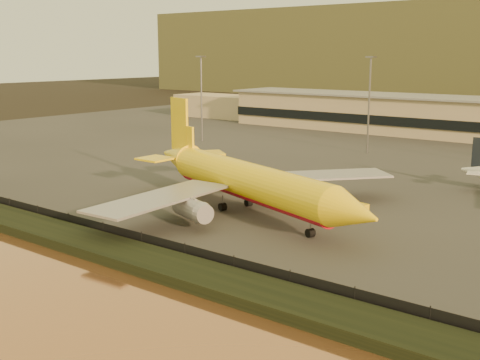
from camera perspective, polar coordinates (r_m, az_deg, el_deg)
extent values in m
plane|color=black|center=(93.73, -4.30, -4.38)|extent=(900.00, 900.00, 0.00)
cube|color=black|center=(82.29, -12.29, -6.45)|extent=(320.00, 7.00, 1.40)
cube|color=#2D2D2D|center=(174.56, 17.06, 2.76)|extent=(320.00, 220.00, 0.20)
cube|color=black|center=(84.59, -10.24, -5.43)|extent=(300.00, 0.05, 2.20)
cube|color=tan|center=(201.97, 20.22, 5.47)|extent=(160.00, 22.00, 12.00)
cube|color=black|center=(191.48, 19.17, 4.93)|extent=(160.00, 0.60, 3.00)
cube|color=gray|center=(201.44, 20.35, 7.25)|extent=(164.00, 24.00, 0.60)
cube|color=tan|center=(250.83, -0.73, 6.96)|extent=(50.00, 18.00, 9.00)
cylinder|color=slate|center=(182.67, -3.68, 7.62)|extent=(0.50, 0.50, 25.00)
cube|color=slate|center=(182.17, -3.73, 11.61)|extent=(2.20, 2.20, 0.40)
cylinder|color=slate|center=(163.27, 12.13, 6.88)|extent=(0.50, 0.50, 25.00)
cube|color=slate|center=(162.71, 12.32, 11.33)|extent=(2.20, 2.20, 0.40)
cube|color=brown|center=(453.39, 11.75, 11.80)|extent=(260.00, 160.00, 55.00)
cylinder|color=yellow|center=(98.53, 0.93, -0.07)|extent=(40.52, 18.79, 5.89)
cylinder|color=red|center=(98.74, 0.93, -0.65)|extent=(39.02, 17.20, 4.60)
cone|color=yellow|center=(80.13, 10.81, -3.08)|extent=(9.42, 8.15, 5.89)
cone|color=yellow|center=(120.00, -5.95, 2.24)|extent=(11.56, 8.88, 5.89)
cube|color=yellow|center=(118.10, -5.76, 5.27)|extent=(6.05, 2.47, 10.32)
cube|color=yellow|center=(120.78, -2.97, 2.57)|extent=(7.89, 7.88, 0.35)
cube|color=yellow|center=(115.35, -8.03, 2.02)|extent=(5.75, 5.69, 0.35)
cube|color=gray|center=(109.02, 7.43, 0.44)|extent=(22.70, 24.47, 0.35)
cylinder|color=gray|center=(104.81, 6.83, -0.91)|extent=(7.48, 5.27, 3.24)
cube|color=gray|center=(92.05, -7.58, -1.69)|extent=(9.30, 25.90, 0.35)
cylinder|color=gray|center=(91.68, -4.62, -2.72)|extent=(7.48, 5.27, 3.24)
cylinder|color=black|center=(87.72, 6.69, -5.00)|extent=(1.56, 1.40, 1.30)
cylinder|color=slate|center=(87.53, 6.70, -4.57)|extent=(0.23, 0.23, 2.65)
cylinder|color=black|center=(101.72, -1.66, -2.55)|extent=(1.56, 1.40, 1.30)
cylinder|color=slate|center=(101.56, -1.67, -2.18)|extent=(0.23, 0.23, 2.65)
cylinder|color=black|center=(104.52, 0.81, -2.16)|extent=(1.56, 1.40, 1.30)
cylinder|color=slate|center=(104.36, 0.81, -1.80)|extent=(0.23, 0.23, 2.65)
cone|color=white|center=(126.71, 21.52, 0.79)|extent=(6.35, 3.95, 3.36)
cube|color=white|center=(123.10, 21.51, 0.61)|extent=(3.96, 3.83, 0.20)
cube|color=yellow|center=(102.48, 11.11, -2.58)|extent=(3.80, 2.33, 1.59)
cube|color=white|center=(133.91, -4.75, 1.04)|extent=(4.17, 2.13, 1.82)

